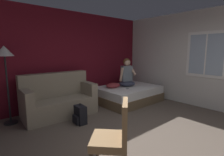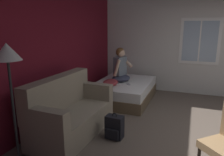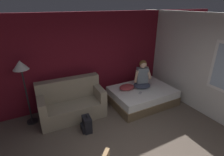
{
  "view_description": "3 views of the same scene",
  "coord_description": "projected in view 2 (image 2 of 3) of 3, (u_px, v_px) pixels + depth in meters",
  "views": [
    {
      "loc": [
        -2.35,
        -1.53,
        1.6
      ],
      "look_at": [
        0.73,
        2.03,
        0.85
      ],
      "focal_mm": 28.0,
      "sensor_mm": 36.0,
      "label": 1
    },
    {
      "loc": [
        -3.73,
        0.5,
        1.91
      ],
      "look_at": [
        0.39,
        2.07,
        0.84
      ],
      "focal_mm": 35.0,
      "sensor_mm": 36.0,
      "label": 2
    },
    {
      "loc": [
        -1.55,
        -1.64,
        2.9
      ],
      "look_at": [
        0.45,
        2.16,
        1.06
      ],
      "focal_mm": 28.0,
      "sensor_mm": 36.0,
      "label": 3
    }
  ],
  "objects": [
    {
      "name": "throw_pillow",
      "position": [
        111.0,
        82.0,
        5.33
      ],
      "size": [
        0.5,
        0.39,
        0.14
      ],
      "primitive_type": "ellipsoid",
      "rotation": [
        0.0,
        0.0,
        0.07
      ],
      "color": "#993338",
      "rests_on": "bed"
    },
    {
      "name": "wall_side_with_window",
      "position": [
        215.0,
        47.0,
        5.87
      ],
      "size": [
        0.19,
        7.59,
        2.7
      ],
      "color": "silver",
      "rests_on": "ground"
    },
    {
      "name": "ground_plane",
      "position": [
        219.0,
        142.0,
        3.67
      ],
      "size": [
        40.0,
        40.0,
        0.0
      ],
      "primitive_type": "plane",
      "color": "brown"
    },
    {
      "name": "backpack",
      "position": [
        114.0,
        127.0,
        3.77
      ],
      "size": [
        0.25,
        0.31,
        0.46
      ],
      "color": "black",
      "rests_on": "ground"
    },
    {
      "name": "person_seated",
      "position": [
        121.0,
        68.0,
        5.68
      ],
      "size": [
        0.63,
        0.58,
        0.88
      ],
      "color": "#383D51",
      "rests_on": "bed"
    },
    {
      "name": "cell_phone",
      "position": [
        128.0,
        84.0,
        5.41
      ],
      "size": [
        0.16,
        0.14,
        0.01
      ],
      "primitive_type": "cube",
      "rotation": [
        0.0,
        0.0,
        5.33
      ],
      "color": "#B7B7BC",
      "rests_on": "bed"
    },
    {
      "name": "couch",
      "position": [
        70.0,
        113.0,
        3.89
      ],
      "size": [
        1.73,
        0.89,
        1.04
      ],
      "color": "gray",
      "rests_on": "ground"
    },
    {
      "name": "floor_lamp",
      "position": [
        8.0,
        64.0,
        2.77
      ],
      "size": [
        0.36,
        0.36,
        1.7
      ],
      "color": "black",
      "rests_on": "ground"
    },
    {
      "name": "wall_back_accent",
      "position": [
        55.0,
        54.0,
        4.45
      ],
      "size": [
        10.39,
        0.16,
        2.7
      ],
      "primitive_type": "cube",
      "color": "maroon",
      "rests_on": "ground"
    },
    {
      "name": "bed",
      "position": [
        124.0,
        91.0,
        5.74
      ],
      "size": [
        1.91,
        1.38,
        0.48
      ],
      "color": "brown",
      "rests_on": "ground"
    }
  ]
}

